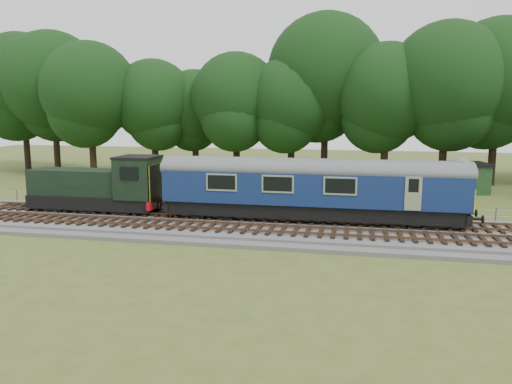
# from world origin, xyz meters

# --- Properties ---
(ground) EXTENTS (120.00, 120.00, 0.00)m
(ground) POSITION_xyz_m (0.00, 0.00, 0.00)
(ground) COLOR #495920
(ground) RESTS_ON ground
(ballast) EXTENTS (70.00, 7.00, 0.35)m
(ballast) POSITION_xyz_m (0.00, 0.00, 0.17)
(ballast) COLOR #4C4C4F
(ballast) RESTS_ON ground
(track_north) EXTENTS (67.20, 2.40, 0.21)m
(track_north) POSITION_xyz_m (0.00, 1.40, 0.42)
(track_north) COLOR black
(track_north) RESTS_ON ballast
(track_south) EXTENTS (67.20, 2.40, 0.21)m
(track_south) POSITION_xyz_m (0.00, -1.60, 0.42)
(track_south) COLOR black
(track_south) RESTS_ON ballast
(fence) EXTENTS (64.00, 0.12, 1.00)m
(fence) POSITION_xyz_m (0.00, 4.50, 0.00)
(fence) COLOR #6B6054
(fence) RESTS_ON ground
(tree_line) EXTENTS (70.00, 8.00, 18.00)m
(tree_line) POSITION_xyz_m (0.00, 22.00, 0.00)
(tree_line) COLOR black
(tree_line) RESTS_ON ground
(dmu_railcar) EXTENTS (18.05, 2.86, 3.88)m
(dmu_railcar) POSITION_xyz_m (4.73, 1.40, 2.61)
(dmu_railcar) COLOR black
(dmu_railcar) RESTS_ON ground
(shunter_loco) EXTENTS (8.91, 2.60, 3.38)m
(shunter_loco) POSITION_xyz_m (-9.20, 1.40, 1.97)
(shunter_loco) COLOR black
(shunter_loco) RESTS_ON ground
(worker) EXTENTS (0.71, 0.49, 1.87)m
(worker) POSITION_xyz_m (-3.82, 0.47, 1.29)
(worker) COLOR #FF420D
(worker) RESTS_ON ballast
(shed) EXTENTS (3.72, 3.72, 2.59)m
(shed) POSITION_xyz_m (16.56, 16.48, 1.31)
(shed) COLOR #183419
(shed) RESTS_ON ground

